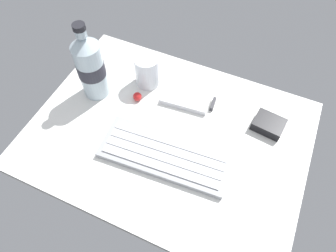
# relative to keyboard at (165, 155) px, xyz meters

# --- Properties ---
(ground_plane) EXTENTS (0.64, 0.48, 0.03)m
(ground_plane) POSITION_rel_keyboard_xyz_m (-0.02, 0.06, -0.02)
(ground_plane) COLOR silver
(keyboard) EXTENTS (0.30, 0.13, 0.02)m
(keyboard) POSITION_rel_keyboard_xyz_m (0.00, 0.00, 0.00)
(keyboard) COLOR #93969B
(keyboard) RESTS_ON ground_plane
(handheld_device) EXTENTS (0.13, 0.09, 0.02)m
(handheld_device) POSITION_rel_keyboard_xyz_m (-0.01, 0.17, -0.00)
(handheld_device) COLOR silver
(handheld_device) RESTS_ON ground_plane
(juice_cup) EXTENTS (0.06, 0.06, 0.09)m
(juice_cup) POSITION_rel_keyboard_xyz_m (-0.13, 0.18, 0.03)
(juice_cup) COLOR silver
(juice_cup) RESTS_ON ground_plane
(water_bottle) EXTENTS (0.07, 0.07, 0.21)m
(water_bottle) POSITION_rel_keyboard_xyz_m (-0.24, 0.10, 0.08)
(water_bottle) COLOR silver
(water_bottle) RESTS_ON ground_plane
(charger_block) EXTENTS (0.08, 0.06, 0.02)m
(charger_block) POSITION_rel_keyboard_xyz_m (0.19, 0.17, 0.00)
(charger_block) COLOR black
(charger_block) RESTS_ON ground_plane
(trackball_mouse) EXTENTS (0.02, 0.02, 0.02)m
(trackball_mouse) POSITION_rel_keyboard_xyz_m (-0.13, 0.12, 0.00)
(trackball_mouse) COLOR red
(trackball_mouse) RESTS_ON ground_plane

